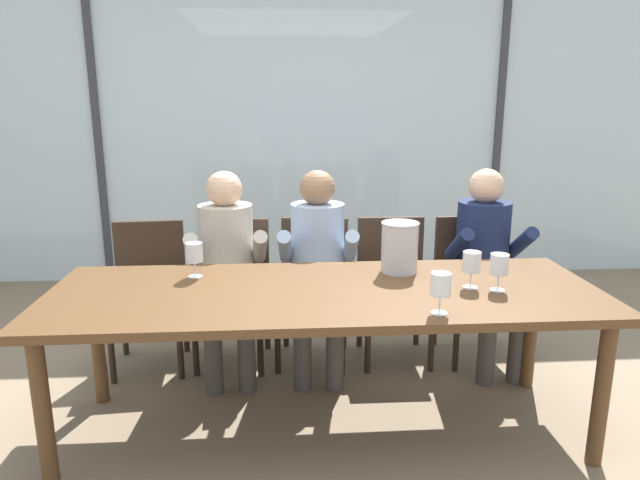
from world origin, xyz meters
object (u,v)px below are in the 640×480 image
at_px(person_pale_blue_shirt, 318,258).
at_px(wine_glass_by_right_taster, 441,286).
at_px(chair_right_of_center, 393,277).
at_px(chair_near_window_right, 471,275).
at_px(person_beige_jumper, 227,260).
at_px(dining_table, 325,303).
at_px(chair_center, 314,279).
at_px(ice_bucket_primary, 400,246).
at_px(wine_glass_center_pour, 194,254).
at_px(chair_left_of_center, 234,280).
at_px(person_navy_polo, 486,255).
at_px(wine_glass_near_bucket, 472,263).
at_px(chair_near_curtain, 149,283).
at_px(wine_glass_by_left_taster, 499,266).

xyz_separation_m(person_pale_blue_shirt, wine_glass_by_right_taster, (0.43, -1.07, 0.17)).
relative_size(chair_right_of_center, chair_near_window_right, 1.00).
bearing_deg(person_pale_blue_shirt, person_beige_jumper, -177.11).
relative_size(dining_table, chair_center, 2.96).
relative_size(chair_near_window_right, ice_bucket_primary, 3.33).
bearing_deg(wine_glass_center_pour, person_beige_jumper, 77.51).
bearing_deg(dining_table, wine_glass_center_pour, 159.41).
height_order(chair_left_of_center, person_navy_polo, person_navy_polo).
height_order(dining_table, person_beige_jumper, person_beige_jumper).
xyz_separation_m(person_beige_jumper, person_pale_blue_shirt, (0.53, -0.00, 0.00)).
xyz_separation_m(chair_right_of_center, wine_glass_near_bucket, (0.19, -0.88, 0.35)).
bearing_deg(person_beige_jumper, chair_near_curtain, 161.12).
bearing_deg(chair_center, person_pale_blue_shirt, -74.76).
relative_size(person_beige_jumper, wine_glass_near_bucket, 6.80).
bearing_deg(dining_table, chair_right_of_center, 60.21).
bearing_deg(wine_glass_near_bucket, chair_left_of_center, 142.54).
xyz_separation_m(dining_table, person_beige_jumper, (-0.52, 0.73, 0.01)).
bearing_deg(ice_bucket_primary, person_beige_jumper, 152.70).
relative_size(chair_right_of_center, person_navy_polo, 0.73).
height_order(dining_table, wine_glass_by_left_taster, wine_glass_by_left_taster).
bearing_deg(wine_glass_near_bucket, chair_center, 127.59).
xyz_separation_m(person_navy_polo, wine_glass_by_left_taster, (-0.24, -0.80, 0.17)).
height_order(dining_table, person_navy_polo, person_navy_polo).
xyz_separation_m(ice_bucket_primary, wine_glass_near_bucket, (0.28, -0.28, -0.01)).
relative_size(chair_near_window_right, person_beige_jumper, 0.73).
distance_m(person_navy_polo, ice_bucket_primary, 0.81).
bearing_deg(chair_right_of_center, chair_center, 179.53).
bearing_deg(chair_near_window_right, person_pale_blue_shirt, -176.25).
bearing_deg(wine_glass_by_right_taster, ice_bucket_primary, 94.43).
xyz_separation_m(chair_center, ice_bucket_primary, (0.40, -0.61, 0.36)).
bearing_deg(ice_bucket_primary, person_pale_blue_shirt, 129.13).
bearing_deg(chair_near_window_right, person_navy_polo, -78.19).
xyz_separation_m(person_beige_jumper, ice_bucket_primary, (0.92, -0.47, 0.19)).
height_order(dining_table, chair_right_of_center, chair_right_of_center).
relative_size(wine_glass_center_pour, wine_glass_by_right_taster, 1.00).
height_order(chair_center, wine_glass_by_right_taster, wine_glass_by_right_taster).
xyz_separation_m(chair_near_curtain, ice_bucket_primary, (1.40, -0.59, 0.36)).
xyz_separation_m(chair_near_curtain, chair_left_of_center, (0.51, 0.03, 0.00)).
relative_size(chair_near_curtain, person_pale_blue_shirt, 0.73).
bearing_deg(wine_glass_by_left_taster, person_pale_blue_shirt, 134.26).
xyz_separation_m(chair_left_of_center, wine_glass_by_left_taster, (1.29, -0.95, 0.34)).
distance_m(dining_table, wine_glass_center_pour, 0.70).
bearing_deg(wine_glass_near_bucket, wine_glass_by_right_taster, -126.73).
xyz_separation_m(dining_table, chair_near_curtain, (-1.00, 0.85, -0.16)).
xyz_separation_m(dining_table, wine_glass_by_right_taster, (0.44, -0.34, 0.18)).
relative_size(chair_center, chair_near_window_right, 1.00).
distance_m(chair_right_of_center, chair_near_window_right, 0.51).
distance_m(chair_near_window_right, person_beige_jumper, 1.53).
xyz_separation_m(chair_near_window_right, person_navy_polo, (0.04, -0.13, 0.17)).
bearing_deg(person_pale_blue_shirt, chair_center, 100.14).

